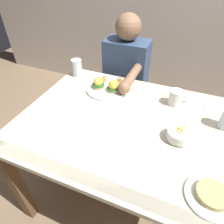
{
  "coord_description": "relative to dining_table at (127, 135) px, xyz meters",
  "views": [
    {
      "loc": [
        0.23,
        -0.79,
        1.48
      ],
      "look_at": [
        -0.09,
        0.0,
        0.78
      ],
      "focal_mm": 32.01,
      "sensor_mm": 36.0,
      "label": 1
    }
  ],
  "objects": [
    {
      "name": "diner_person",
      "position": [
        -0.22,
        0.6,
        0.02
      ],
      "size": [
        0.34,
        0.54,
        1.14
      ],
      "color": "#33333D",
      "rests_on": "ground_plane"
    },
    {
      "name": "coffee_mug",
      "position": [
        0.21,
        0.26,
        0.16
      ],
      "size": [
        0.11,
        0.08,
        0.09
      ],
      "color": "white",
      "rests_on": "dining_table"
    },
    {
      "name": "fruit_bowl",
      "position": [
        0.27,
        -0.03,
        0.14
      ],
      "size": [
        0.12,
        0.12,
        0.06
      ],
      "color": "white",
      "rests_on": "dining_table"
    },
    {
      "name": "fork",
      "position": [
        0.45,
        0.33,
        0.11
      ],
      "size": [
        0.15,
        0.07,
        0.0
      ],
      "color": "silver",
      "rests_on": "dining_table"
    },
    {
      "name": "eggs_benedict_plate",
      "position": [
        -0.23,
        0.25,
        0.13
      ],
      "size": [
        0.27,
        0.27,
        0.09
      ],
      "color": "white",
      "rests_on": "dining_table"
    },
    {
      "name": "dining_table",
      "position": [
        0.0,
        0.0,
        0.0
      ],
      "size": [
        1.2,
        0.9,
        0.74
      ],
      "color": "beige",
      "rests_on": "ground_plane"
    },
    {
      "name": "side_plate",
      "position": [
        0.43,
        -0.29,
        0.12
      ],
      "size": [
        0.2,
        0.2,
        0.04
      ],
      "color": "white",
      "rests_on": "dining_table"
    },
    {
      "name": "water_glass_near",
      "position": [
        -0.52,
        0.35,
        0.16
      ],
      "size": [
        0.08,
        0.08,
        0.12
      ],
      "color": "silver",
      "rests_on": "dining_table"
    },
    {
      "name": "ground_plane",
      "position": [
        0.0,
        0.0,
        -0.63
      ],
      "size": [
        6.0,
        6.0,
        0.0
      ],
      "primitive_type": "plane",
      "color": "#7F664C"
    }
  ]
}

